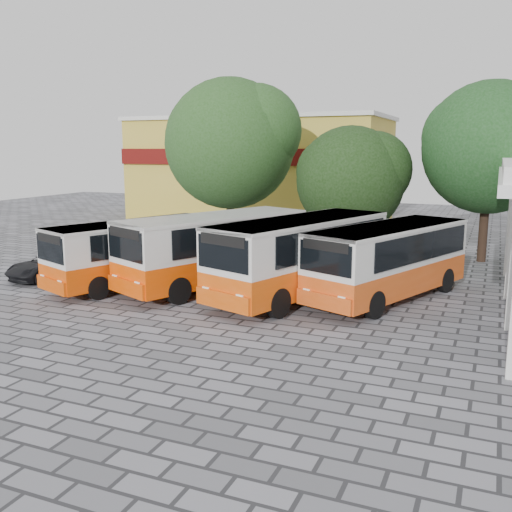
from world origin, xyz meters
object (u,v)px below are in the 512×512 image
at_px(bus_far_left, 135,249).
at_px(parked_car, 53,265).
at_px(bus_far_right, 389,257).
at_px(bus_centre_left, 215,246).
at_px(bus_centre_right, 301,252).

xyz_separation_m(bus_far_left, parked_car, (-4.30, -0.30, -1.00)).
relative_size(bus_far_right, parked_car, 2.06).
bearing_deg(bus_far_right, bus_far_left, -148.34).
height_order(bus_centre_left, bus_far_right, bus_centre_left).
bearing_deg(bus_centre_right, parked_car, -155.77).
relative_size(bus_centre_left, parked_car, 2.18).
bearing_deg(parked_car, bus_far_right, 21.22).
height_order(bus_far_left, bus_centre_right, bus_centre_right).
bearing_deg(bus_centre_left, parked_car, -146.96).
height_order(bus_far_left, parked_car, bus_far_left).
bearing_deg(parked_car, bus_centre_left, 22.35).
bearing_deg(bus_far_right, bus_centre_left, -151.27).
relative_size(bus_far_left, bus_centre_left, 0.89).
bearing_deg(bus_centre_left, bus_far_right, 30.67).
bearing_deg(bus_far_right, parked_car, -150.04).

